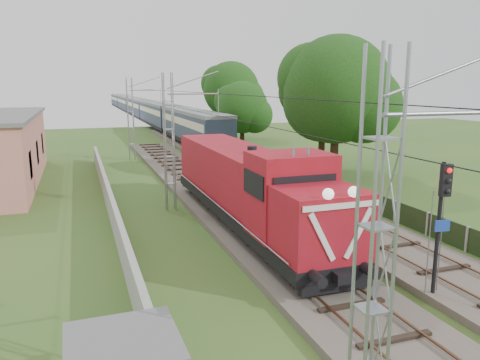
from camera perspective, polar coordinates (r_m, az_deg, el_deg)
name	(u,v)px	position (r m, az deg, el deg)	size (l,w,h in m)	color
ground	(310,281)	(18.35, 8.53, -12.08)	(140.00, 140.00, 0.00)	#315821
track_main	(247,225)	(24.30, 0.86, -5.53)	(4.20, 70.00, 0.45)	#6B6054
track_side	(250,175)	(37.84, 1.24, 0.66)	(4.20, 80.00, 0.45)	#6B6054
catenary	(170,142)	(27.49, -8.53, 4.58)	(3.31, 70.00, 8.00)	gray
boundary_wall	(110,202)	(27.66, -15.58, -2.63)	(0.25, 40.00, 1.50)	#9E9E99
fence	(428,224)	(24.86, 21.89, -4.99)	(0.12, 32.00, 1.20)	black
locomotive	(248,185)	(23.60, 1.03, -0.66)	(3.15, 17.98, 4.57)	black
coach_rake	(140,107)	(104.32, -12.15, 8.71)	(3.25, 121.33, 3.75)	black
signal_post	(442,208)	(16.80, 23.41, -3.12)	(0.54, 0.42, 4.86)	black
tree_a	(338,91)	(36.34, 11.85, 10.57)	(8.48, 8.08, 10.99)	#3A2D17
tree_b	(324,102)	(40.92, 10.21, 9.29)	(7.23, 6.88, 9.37)	#3A2D17
tree_c	(243,108)	(51.76, 0.35, 8.76)	(5.96, 5.68, 7.73)	#3A2D17
tree_d	(232,90)	(65.53, -0.98, 10.86)	(8.11, 7.73, 10.52)	#3A2D17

